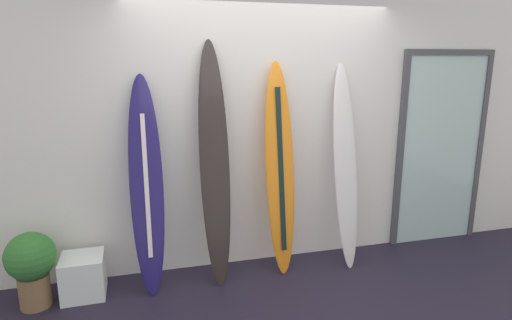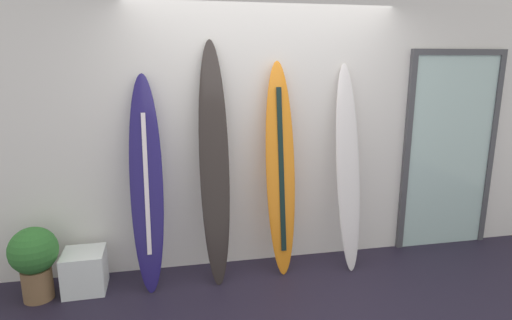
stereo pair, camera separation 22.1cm
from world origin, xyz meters
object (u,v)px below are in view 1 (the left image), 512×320
Objects in this scene: surfboard_navy at (146,186)px; surfboard_charcoal at (215,164)px; display_block_left at (83,276)px; potted_plant at (31,264)px; glass_door at (441,146)px; surfboard_sunset at (280,169)px; surfboard_ivory at (345,168)px.

surfboard_navy is 0.87× the size of surfboard_charcoal.
surfboard_navy is 5.25× the size of display_block_left.
potted_plant is at bearing -175.91° from surfboard_charcoal.
surfboard_charcoal reaches higher than glass_door.
surfboard_charcoal reaches higher than surfboard_sunset.
surfboard_navy is at bearing -179.42° from surfboard_ivory.
surfboard_navy is 0.95× the size of surfboard_sunset.
surfboard_sunset reaches higher than surfboard_navy.
surfboard_charcoal is 2.54m from glass_door.
surfboard_navy is 0.90× the size of glass_door.
surfboard_navy is at bearing 1.44° from display_block_left.
surfboard_navy reaches higher than display_block_left.
surfboard_charcoal is at bearing -179.98° from surfboard_ivory.
glass_door is 4.14m from potted_plant.
potted_plant is (-0.37, -0.08, 0.20)m from display_block_left.
surfboard_ivory is at bearing 0.78° from display_block_left.
glass_door is at bearing 4.42° from surfboard_navy.
surfboard_ivory is (0.67, -0.02, -0.03)m from surfboard_sunset.
glass_door is at bearing 5.04° from surfboard_charcoal.
surfboard_ivory is at bearing 0.02° from surfboard_charcoal.
surfboard_charcoal is 3.39× the size of potted_plant.
surfboard_charcoal reaches higher than surfboard_ivory.
display_block_left is at bearing -178.56° from surfboard_navy.
surfboard_navy is at bearing -178.23° from surfboard_charcoal.
surfboard_charcoal is 1.04× the size of glass_door.
surfboard_ivory reaches higher than display_block_left.
display_block_left is (-1.79, -0.05, -0.82)m from surfboard_sunset.
surfboard_sunset is at bearing 178.56° from surfboard_ivory.
surfboard_navy is 0.96× the size of surfboard_ivory.
potted_plant reaches higher than display_block_left.
surfboard_sunset reaches higher than display_block_left.
surfboard_sunset is 1.01× the size of surfboard_ivory.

